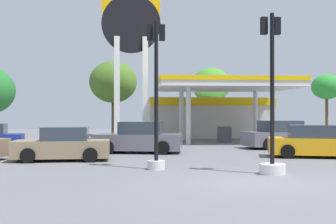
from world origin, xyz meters
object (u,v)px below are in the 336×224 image
station_pole_sign (131,36)px  traffic_signal_1 (272,125)px  car_3 (314,143)px  tree_3 (327,87)px  car_1 (139,139)px  traffic_signal_0 (156,108)px  car_6 (63,145)px  car_2 (282,136)px  tree_1 (113,82)px  tree_2 (211,85)px

station_pole_sign → traffic_signal_1: bearing=-75.0°
car_3 → tree_3: tree_3 is taller
car_1 → traffic_signal_0: bearing=-85.0°
car_6 → station_pole_sign: bearing=78.0°
car_1 → car_2: size_ratio=0.99×
traffic_signal_0 → traffic_signal_1: traffic_signal_0 is taller
traffic_signal_1 → station_pole_sign: bearing=105.0°
car_2 → tree_1: 18.76m
tree_1 → tree_3: size_ratio=1.18×
tree_1 → tree_2: bearing=9.8°
car_3 → tree_1: tree_1 is taller
car_1 → traffic_signal_1: size_ratio=0.89×
traffic_signal_0 → tree_3: tree_3 is taller
car_6 → tree_1: bearing=87.0°
station_pole_sign → tree_3: bearing=21.8°
station_pole_sign → tree_2: 12.21m
station_pole_sign → traffic_signal_0: 17.22m
traffic_signal_1 → car_3: bearing=54.1°
tree_3 → traffic_signal_1: bearing=-118.7°
car_3 → station_pole_sign: bearing=123.7°
car_3 → car_6: 11.24m
car_1 → tree_2: 20.55m
car_6 → traffic_signal_0: size_ratio=0.77×
car_6 → tree_2: (10.45, 22.15, 4.16)m
car_1 → car_2: car_2 is taller
station_pole_sign → car_3: station_pole_sign is taller
station_pole_sign → car_1: 12.08m
car_2 → car_3: size_ratio=1.07×
car_6 → tree_1: tree_1 is taller
car_3 → traffic_signal_0: 8.37m
car_1 → traffic_signal_0: traffic_signal_0 is taller
traffic_signal_0 → tree_2: (6.64, 25.26, 2.64)m
car_3 → tree_2: 22.08m
car_6 → tree_3: tree_3 is taller
traffic_signal_1 → tree_1: (-6.45, 25.17, 3.32)m
tree_1 → tree_2: size_ratio=1.06×
traffic_signal_0 → car_1: bearing=95.0°
traffic_signal_1 → tree_1: tree_1 is taller
car_6 → tree_3: bearing=43.9°
car_6 → traffic_signal_1: (7.54, -4.62, 0.96)m
station_pole_sign → tree_3: size_ratio=2.11×
tree_1 → tree_3: tree_1 is taller
car_3 → tree_3: size_ratio=0.76×
car_1 → car_3: 8.48m
station_pole_sign → tree_3: station_pole_sign is taller
car_3 → car_1: bearing=160.2°
car_1 → traffic_signal_1: traffic_signal_1 is taller
car_2 → traffic_signal_1: (-4.01, -10.17, 0.88)m
car_2 → car_6: size_ratio=1.16×
tree_3 → car_3: bearing=-116.7°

